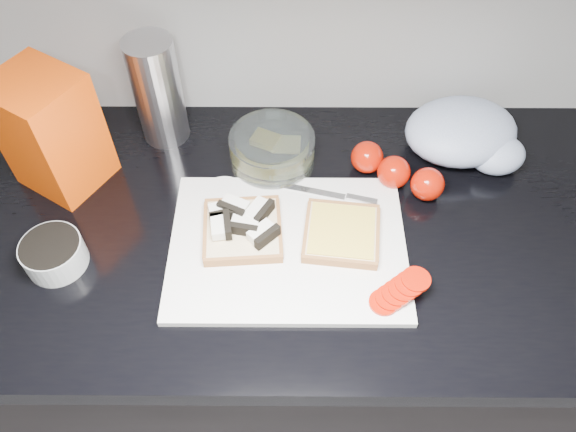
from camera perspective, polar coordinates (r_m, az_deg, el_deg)
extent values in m
cube|color=black|center=(1.40, -1.72, -12.17)|extent=(3.50, 0.60, 0.86)
cube|color=black|center=(1.02, -2.32, -1.02)|extent=(3.50, 0.64, 0.04)
cube|color=white|center=(0.96, -0.01, -3.04)|extent=(0.40, 0.30, 0.01)
cube|color=beige|center=(0.96, -4.63, -1.44)|extent=(0.14, 0.14, 0.02)
cube|color=white|center=(0.97, -6.65, 0.62)|extent=(0.05, 0.04, 0.02)
cube|color=black|center=(0.97, -6.65, 0.62)|extent=(0.05, 0.02, 0.02)
cube|color=white|center=(0.97, -5.39, 1.06)|extent=(0.05, 0.04, 0.02)
cube|color=black|center=(0.97, -5.39, 1.06)|extent=(0.05, 0.03, 0.02)
cube|color=white|center=(0.96, -3.11, 0.60)|extent=(0.05, 0.05, 0.02)
cube|color=black|center=(0.96, -3.11, 0.60)|extent=(0.04, 0.05, 0.02)
cube|color=white|center=(0.94, -7.02, -1.03)|extent=(0.03, 0.05, 0.02)
cube|color=black|center=(0.94, -7.02, -1.03)|extent=(0.02, 0.05, 0.02)
cube|color=white|center=(0.95, -4.37, -0.79)|extent=(0.05, 0.03, 0.02)
cube|color=black|center=(0.95, -4.37, -0.79)|extent=(0.05, 0.02, 0.02)
cube|color=white|center=(0.93, -2.68, -1.69)|extent=(0.05, 0.05, 0.02)
cube|color=black|center=(0.93, -2.68, -1.69)|extent=(0.04, 0.04, 0.02)
cube|color=beige|center=(0.96, 5.46, -1.77)|extent=(0.14, 0.14, 0.02)
cube|color=yellow|center=(0.95, 5.51, -1.43)|extent=(0.12, 0.12, 0.00)
cylinder|color=#B21404|center=(0.90, 9.68, -8.65)|extent=(0.05, 0.05, 0.01)
cylinder|color=#B21404|center=(0.90, 10.33, -8.18)|extent=(0.05, 0.05, 0.01)
cylinder|color=#B21404|center=(0.91, 10.97, -7.70)|extent=(0.05, 0.05, 0.01)
cylinder|color=#B21404|center=(0.91, 11.61, -7.23)|extent=(0.06, 0.06, 0.01)
cylinder|color=#B21404|center=(0.91, 12.25, -6.76)|extent=(0.06, 0.06, 0.01)
cylinder|color=#B21404|center=(0.91, 12.88, -6.29)|extent=(0.07, 0.07, 0.01)
cube|color=silver|center=(1.02, 2.49, 2.55)|extent=(0.12, 0.04, 0.00)
cube|color=silver|center=(1.02, 7.48, 1.66)|extent=(0.06, 0.02, 0.01)
cylinder|color=#AEB3B3|center=(1.00, -22.67, -3.59)|extent=(0.10, 0.10, 0.05)
cylinder|color=black|center=(0.99, -23.04, -2.91)|extent=(0.10, 0.10, 0.01)
cylinder|color=white|center=(1.04, -6.58, 2.23)|extent=(0.09, 0.09, 0.01)
cylinder|color=silver|center=(1.07, -1.62, 6.69)|extent=(0.16, 0.16, 0.07)
cube|color=yellow|center=(1.07, -2.26, 6.77)|extent=(0.06, 0.05, 0.04)
cube|color=#E8D78A|center=(1.07, -0.19, 6.03)|extent=(0.06, 0.05, 0.01)
cube|color=#FB4504|center=(1.07, -22.94, 7.87)|extent=(0.19, 0.18, 0.22)
cylinder|color=silver|center=(1.10, -13.10, 12.23)|extent=(0.09, 0.09, 0.22)
ellipsoid|color=silver|center=(1.13, 17.15, 8.24)|extent=(0.25, 0.21, 0.10)
ellipsoid|color=silver|center=(1.13, 20.50, 5.83)|extent=(0.12, 0.11, 0.07)
sphere|color=#B21404|center=(1.05, 10.70, 4.40)|extent=(0.06, 0.06, 0.06)
sphere|color=#B21404|center=(1.04, 13.99, 3.15)|extent=(0.06, 0.06, 0.06)
sphere|color=#B21404|center=(1.07, 8.04, 5.93)|extent=(0.06, 0.06, 0.06)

